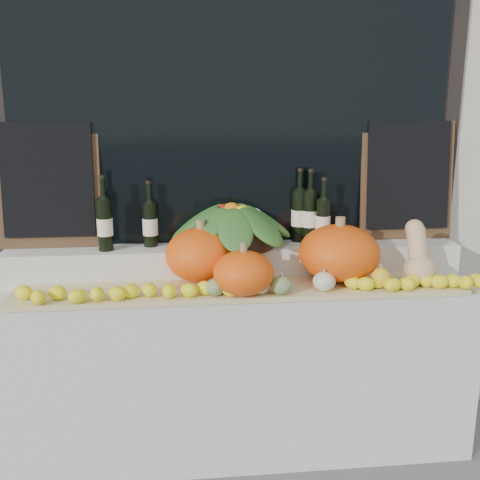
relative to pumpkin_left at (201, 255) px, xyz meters
name	(u,v)px	position (x,y,z in m)	size (l,w,h in m)	color
storefront_facade	(225,13)	(0.18, 0.73, 1.21)	(7.00, 0.94, 4.50)	beige
display_sill	(238,366)	(0.18, 0.01, -0.60)	(2.30, 0.55, 0.88)	silver
rear_tier	(235,260)	(0.18, 0.16, -0.08)	(2.30, 0.25, 0.16)	silver
straw_bedding	(241,290)	(0.18, -0.12, -0.14)	(2.10, 0.32, 0.03)	tan
pumpkin_left	(201,255)	(0.00, 0.00, 0.00)	(0.34, 0.34, 0.26)	#FF590D
pumpkin_right	(339,253)	(0.66, -0.06, 0.01)	(0.39, 0.39, 0.27)	#FF590D
pumpkin_center	(244,273)	(0.18, -0.22, -0.03)	(0.27, 0.27, 0.20)	#FF590D
butternut_squash	(418,258)	(1.03, -0.13, -0.01)	(0.15, 0.21, 0.29)	#DAB280
decorative_gourds	(276,282)	(0.33, -0.22, -0.08)	(0.86, 0.14, 0.16)	#2F5B1B
lemon_heap	(244,288)	(0.18, -0.23, -0.10)	(2.20, 0.16, 0.06)	#FFF61A
produce_bowl	(232,225)	(0.16, 0.14, 0.11)	(0.65, 0.65, 0.23)	black
wine_bottle_far_left	(105,224)	(-0.46, 0.12, 0.14)	(0.08, 0.08, 0.37)	black
wine_bottle_near_left	(150,224)	(-0.25, 0.18, 0.12)	(0.08, 0.08, 0.33)	black
wine_bottle_tall	(299,215)	(0.52, 0.21, 0.14)	(0.08, 0.08, 0.38)	black
wine_bottle_near_right	(310,216)	(0.57, 0.19, 0.14)	(0.08, 0.08, 0.38)	black
wine_bottle_far_right	(323,221)	(0.63, 0.14, 0.12)	(0.08, 0.08, 0.34)	black
chalkboard_left	(48,183)	(-0.74, 0.22, 0.33)	(0.50, 0.09, 0.62)	#4C331E
chalkboard_right	(408,178)	(1.10, 0.22, 0.33)	(0.50, 0.09, 0.62)	#4C331E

